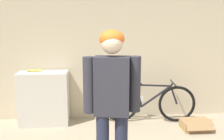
# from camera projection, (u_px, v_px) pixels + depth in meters

# --- Properties ---
(wall_back) EXTENTS (8.00, 0.07, 2.60)m
(wall_back) POSITION_uv_depth(u_px,v_px,m) (114.00, 51.00, 4.98)
(wall_back) COLOR beige
(wall_back) RESTS_ON ground_plane
(side_shelf) EXTENTS (0.88, 0.45, 0.96)m
(side_shelf) POSITION_uv_depth(u_px,v_px,m) (44.00, 98.00, 4.76)
(side_shelf) COLOR beige
(side_shelf) RESTS_ON ground_plane
(person) EXTENTS (0.62, 0.27, 1.78)m
(person) POSITION_uv_depth(u_px,v_px,m) (112.00, 96.00, 2.83)
(person) COLOR #23283D
(person) RESTS_ON ground_plane
(bicycle) EXTENTS (1.74, 0.46, 0.76)m
(bicycle) POSITION_uv_depth(u_px,v_px,m) (148.00, 103.00, 4.87)
(bicycle) COLOR black
(bicycle) RESTS_ON ground_plane
(banana) EXTENTS (0.30, 0.09, 0.04)m
(banana) POSITION_uv_depth(u_px,v_px,m) (34.00, 70.00, 4.72)
(banana) COLOR #EAD64C
(banana) RESTS_ON side_shelf
(cardboard_box) EXTENTS (0.48, 0.42, 0.23)m
(cardboard_box) POSITION_uv_depth(u_px,v_px,m) (196.00, 125.00, 4.56)
(cardboard_box) COLOR #A87F51
(cardboard_box) RESTS_ON ground_plane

